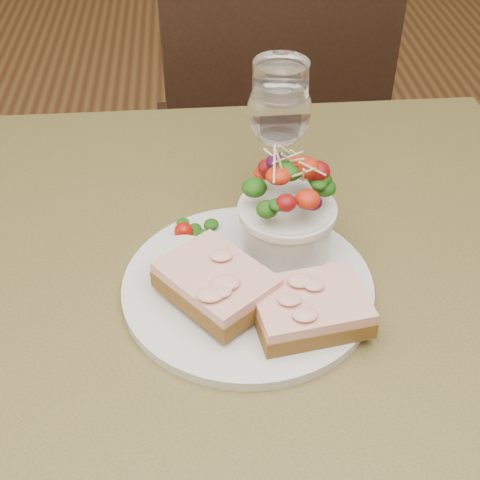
{
  "coord_description": "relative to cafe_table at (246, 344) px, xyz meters",
  "views": [
    {
      "loc": [
        -0.05,
        -0.53,
        1.26
      ],
      "look_at": [
        -0.01,
        0.0,
        0.81
      ],
      "focal_mm": 50.0,
      "sensor_mm": 36.0,
      "label": 1
    }
  ],
  "objects": [
    {
      "name": "sandwich_front",
      "position": [
        0.06,
        -0.07,
        0.13
      ],
      "size": [
        0.12,
        0.1,
        0.03
      ],
      "rotation": [
        0.0,
        0.0,
        0.16
      ],
      "color": "#553616",
      "rests_on": "dinner_plate"
    },
    {
      "name": "wine_glass",
      "position": [
        0.05,
        0.15,
        0.22
      ],
      "size": [
        0.08,
        0.08,
        0.18
      ],
      "color": "white",
      "rests_on": "cafe_table"
    },
    {
      "name": "dinner_plate",
      "position": [
        -0.0,
        -0.01,
        0.11
      ],
      "size": [
        0.27,
        0.27,
        0.01
      ],
      "primitive_type": "cylinder",
      "color": "silver",
      "rests_on": "cafe_table"
    },
    {
      "name": "sandwich_back",
      "position": [
        -0.04,
        -0.03,
        0.14
      ],
      "size": [
        0.14,
        0.14,
        0.03
      ],
      "rotation": [
        0.0,
        0.0,
        -0.89
      ],
      "color": "#553616",
      "rests_on": "dinner_plate"
    },
    {
      "name": "chair_far",
      "position": [
        0.1,
        0.74,
        -0.36
      ],
      "size": [
        0.46,
        0.46,
        0.9
      ],
      "rotation": [
        0.0,
        0.0,
        3.24
      ],
      "color": "black",
      "rests_on": "ground"
    },
    {
      "name": "cafe_table",
      "position": [
        0.0,
        0.0,
        0.0
      ],
      "size": [
        0.8,
        0.8,
        0.75
      ],
      "color": "#453F1D",
      "rests_on": "ground"
    },
    {
      "name": "ramekin",
      "position": [
        -0.07,
        -0.0,
        0.13
      ],
      "size": [
        0.06,
        0.06,
        0.04
      ],
      "color": "beige",
      "rests_on": "dinner_plate"
    },
    {
      "name": "salad_bowl",
      "position": [
        0.05,
        0.04,
        0.17
      ],
      "size": [
        0.1,
        0.1,
        0.13
      ],
      "color": "silver",
      "rests_on": "dinner_plate"
    },
    {
      "name": "garnish",
      "position": [
        -0.06,
        0.07,
        0.12
      ],
      "size": [
        0.05,
        0.04,
        0.02
      ],
      "color": "#0C3409",
      "rests_on": "dinner_plate"
    }
  ]
}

